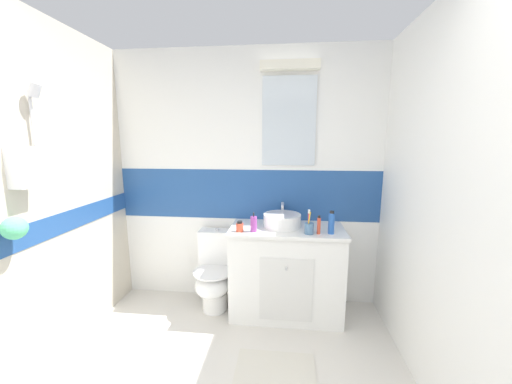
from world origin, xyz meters
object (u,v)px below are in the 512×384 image
toilet (215,273)px  shampoo_bottle_tall (331,223)px  toothpaste_tube_upright (319,225)px  sink_basin (282,220)px  toothbrush_cup (309,228)px  soap_dispenser (254,224)px  hair_gel_jar (240,227)px

toilet → shampoo_bottle_tall: (1.06, -0.15, 0.59)m
shampoo_bottle_tall → toothpaste_tube_upright: 0.11m
sink_basin → toothpaste_tube_upright: 0.36m
shampoo_bottle_tall → toilet: bearing=171.8°
toothbrush_cup → toothpaste_tube_upright: toothbrush_cup is taller
toilet → toothbrush_cup: size_ratio=3.58×
toilet → soap_dispenser: soap_dispenser is taller
toothbrush_cup → toothpaste_tube_upright: size_ratio=1.34×
toilet → soap_dispenser: (0.40, -0.16, 0.56)m
sink_basin → toilet: 0.85m
toilet → sink_basin: bearing=1.4°
toothbrush_cup → hair_gel_jar: (-0.60, 0.01, -0.01)m
shampoo_bottle_tall → soap_dispenser: bearing=-179.2°
toilet → soap_dispenser: size_ratio=4.41×
hair_gel_jar → toothpaste_tube_upright: bearing=0.2°
toilet → toothbrush_cup: toothbrush_cup is taller
hair_gel_jar → toothbrush_cup: bearing=-0.5°
sink_basin → shampoo_bottle_tall: bearing=-21.9°
hair_gel_jar → sink_basin: bearing=27.4°
hair_gel_jar → shampoo_bottle_tall: size_ratio=0.47×
sink_basin → shampoo_bottle_tall: (0.42, -0.17, 0.03)m
sink_basin → toilet: bearing=-178.6°
hair_gel_jar → toilet: bearing=148.1°
shampoo_bottle_tall → toothpaste_tube_upright: bearing=-170.2°
sink_basin → toothbrush_cup: toothbrush_cup is taller
toothpaste_tube_upright → sink_basin: bearing=149.1°
sink_basin → toothbrush_cup: bearing=-40.0°
toothbrush_cup → shampoo_bottle_tall: (0.19, 0.03, 0.04)m
toilet → soap_dispenser: bearing=-22.2°
sink_basin → toilet: sink_basin is taller
soap_dispenser → shampoo_bottle_tall: bearing=0.8°
toothbrush_cup → sink_basin: bearing=140.0°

